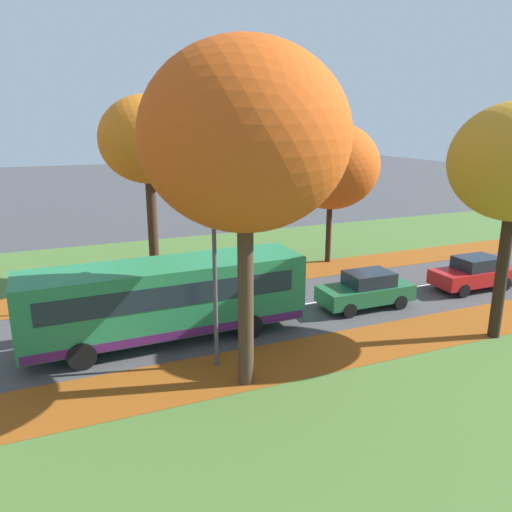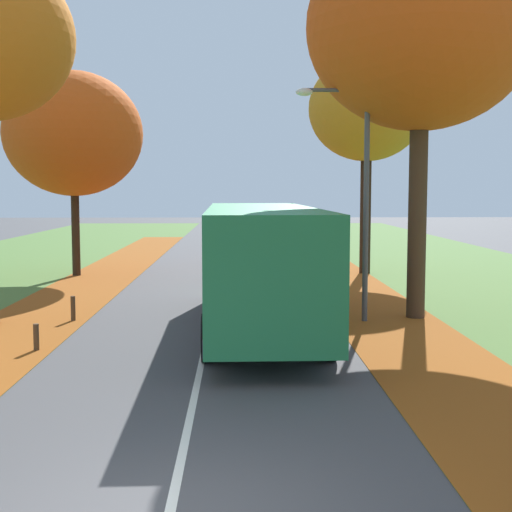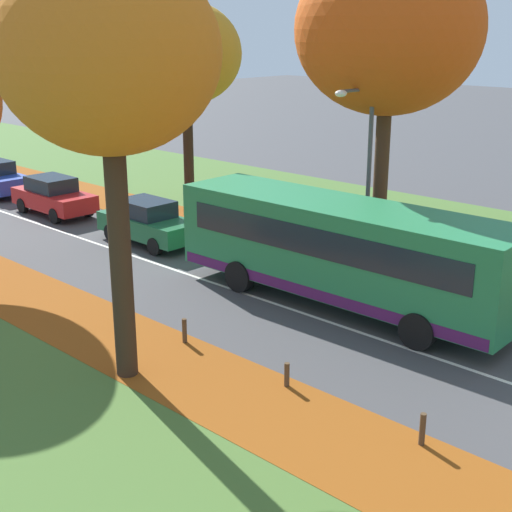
% 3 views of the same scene
% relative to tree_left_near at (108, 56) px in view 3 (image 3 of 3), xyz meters
% --- Properties ---
extents(leaf_litter_left, '(2.80, 60.00, 0.00)m').
position_rel_tree_left_near_xyz_m(leaf_litter_left, '(1.01, 2.85, -7.09)').
color(leaf_litter_left, '#8C4714').
rests_on(leaf_litter_left, grass_verge_left).
extents(grass_verge_right, '(12.00, 90.00, 0.01)m').
position_rel_tree_left_near_xyz_m(grass_verge_right, '(14.81, 8.85, -7.09)').
color(grass_verge_right, '#476B2D').
rests_on(grass_verge_right, ground).
extents(leaf_litter_right, '(2.80, 60.00, 0.00)m').
position_rel_tree_left_near_xyz_m(leaf_litter_right, '(10.21, 2.85, -7.09)').
color(leaf_litter_right, '#8C4714').
rests_on(leaf_litter_right, grass_verge_right).
extents(road_centre_line, '(0.12, 80.00, 0.01)m').
position_rel_tree_left_near_xyz_m(road_centre_line, '(5.61, 8.85, -7.10)').
color(road_centre_line, silver).
rests_on(road_centre_line, ground).
extents(tree_left_near, '(4.61, 4.61, 9.24)m').
position_rel_tree_left_near_xyz_m(tree_left_near, '(0.00, 0.00, 0.00)').
color(tree_left_near, '#382619').
rests_on(tree_left_near, ground).
extents(tree_right_near, '(5.94, 5.94, 10.27)m').
position_rel_tree_left_near_xyz_m(tree_right_near, '(11.06, 0.59, 0.47)').
color(tree_right_near, '#422D1E').
rests_on(tree_right_near, ground).
extents(tree_right_mid, '(4.67, 4.67, 8.74)m').
position_rel_tree_left_near_xyz_m(tree_right_mid, '(11.49, 10.67, -0.50)').
color(tree_right_mid, black).
rests_on(tree_right_mid, ground).
extents(bollard_third, '(0.12, 0.12, 0.67)m').
position_rel_tree_left_near_xyz_m(bollard_third, '(2.05, -6.51, -6.76)').
color(bollard_third, '#4C3823').
rests_on(bollard_third, ground).
extents(bollard_fourth, '(0.12, 0.12, 0.57)m').
position_rel_tree_left_near_xyz_m(bollard_fourth, '(2.05, -3.10, -6.81)').
color(bollard_fourth, '#4C3823').
rests_on(bollard_fourth, ground).
extents(bollard_fifth, '(0.12, 0.12, 0.65)m').
position_rel_tree_left_near_xyz_m(bollard_fifth, '(2.04, 0.32, -6.77)').
color(bollard_fifth, '#4C3823').
rests_on(bollard_fifth, ground).
extents(streetlamp_right, '(1.89, 0.28, 6.00)m').
position_rel_tree_left_near_xyz_m(streetlamp_right, '(9.28, 0.09, -3.36)').
color(streetlamp_right, '#47474C').
rests_on(streetlamp_right, ground).
extents(bus, '(2.80, 10.44, 2.98)m').
position_rel_tree_left_near_xyz_m(bus, '(6.89, -0.95, -5.40)').
color(bus, '#237A47').
rests_on(bus, ground).
extents(car_green_lead, '(1.81, 4.21, 1.62)m').
position_rel_tree_left_near_xyz_m(car_green_lead, '(6.98, 7.91, -6.29)').
color(car_green_lead, '#1E6038').
rests_on(car_green_lead, ground).
extents(car_red_following, '(1.81, 4.22, 1.62)m').
position_rel_tree_left_near_xyz_m(car_red_following, '(6.92, 14.23, -6.29)').
color(car_red_following, '#B21919').
rests_on(car_red_following, ground).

